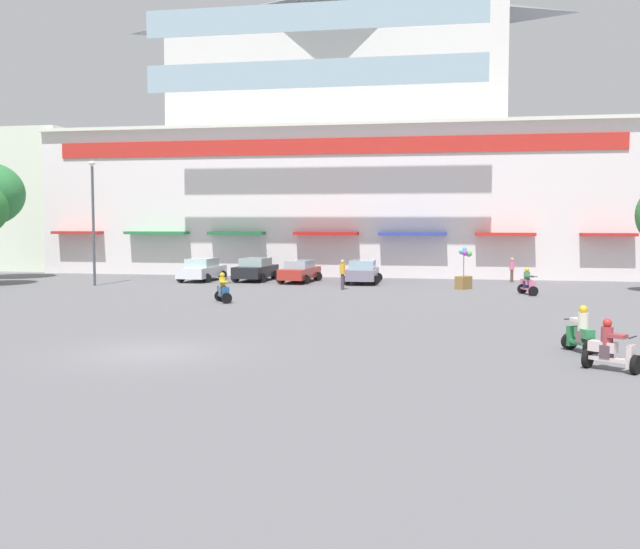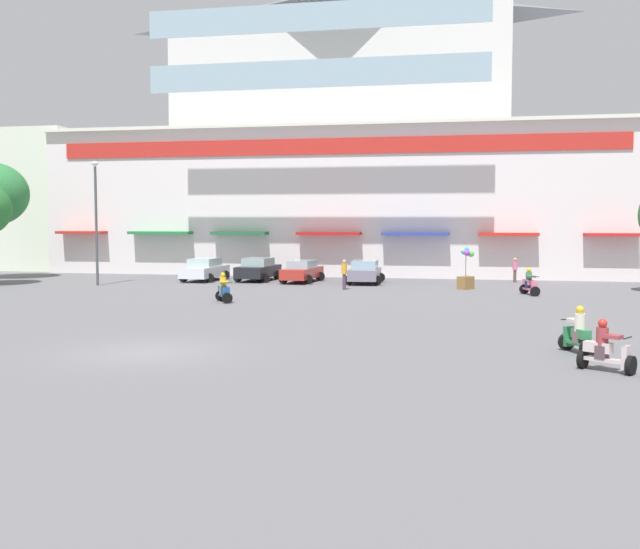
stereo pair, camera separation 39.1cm
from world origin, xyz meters
The scene contains 15 objects.
ground_plane centered at (0.00, 13.00, 0.00)m, with size 128.00×128.00×0.00m, color slate.
colonial_building centered at (0.00, 36.58, 9.25)m, with size 43.10×18.04×22.00m.
flank_building_left centered at (-26.33, 36.15, 5.57)m, with size 10.53×10.75×11.13m.
parked_car_0 centered at (-7.46, 25.41, 0.75)m, with size 2.58×4.46×1.49m.
parked_car_1 centered at (-3.98, 26.04, 0.76)m, with size 2.65×4.26×1.52m.
parked_car_2 centered at (-0.90, 25.53, 0.72)m, with size 2.49×4.40×1.42m.
parked_car_3 centered at (3.20, 25.40, 0.74)m, with size 2.46×4.00×1.47m.
scooter_rider_0 centered at (12.86, 20.14, 0.61)m, with size 1.02×1.57×1.47m.
scooter_rider_1 centered at (12.97, 2.44, 0.60)m, with size 1.02×1.44×1.48m.
scooter_rider_2 centered at (-2.15, 13.62, 0.60)m, with size 1.17×1.38×1.47m.
scooter_rider_4 centered at (13.32, -0.23, 0.58)m, with size 1.50×1.21×1.43m.
pedestrian_0 centered at (12.55, 28.19, 0.92)m, with size 0.43×0.43×1.59m.
pedestrian_1 centered at (2.60, 21.09, 1.01)m, with size 0.43×0.43×1.75m.
streetlamp_near centered at (-12.74, 20.87, 4.37)m, with size 0.40×0.40×7.58m.
balloon_vendor_cart centered at (9.49, 22.79, 0.94)m, with size 1.02×1.08×2.45m.
Camera 1 is at (9.33, -21.29, 4.13)m, focal length 41.92 mm.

